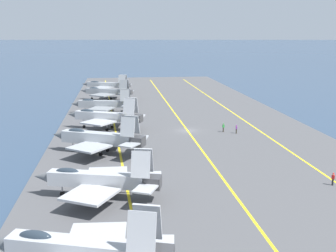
% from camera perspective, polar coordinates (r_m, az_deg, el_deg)
% --- Properties ---
extents(ground_plane, '(2000.00, 2000.00, 0.00)m').
position_cam_1_polar(ground_plane, '(84.90, 2.66, -0.89)').
color(ground_plane, '#2D425B').
extents(carrier_deck, '(202.49, 52.17, 0.40)m').
position_cam_1_polar(carrier_deck, '(84.86, 2.66, -0.76)').
color(carrier_deck, '#4C4C4F').
rests_on(carrier_deck, ground).
extents(deck_stripe_foul_line, '(182.24, 1.31, 0.01)m').
position_cam_1_polar(deck_stripe_foul_line, '(88.33, 11.87, -0.35)').
color(deck_stripe_foul_line, yellow).
rests_on(deck_stripe_foul_line, carrier_deck).
extents(deck_stripe_centerline, '(182.24, 0.36, 0.01)m').
position_cam_1_polar(deck_stripe_centerline, '(84.81, 2.66, -0.63)').
color(deck_stripe_centerline, yellow).
rests_on(deck_stripe_centerline, carrier_deck).
extents(deck_stripe_edge_line, '(182.09, 8.23, 0.01)m').
position_cam_1_polar(deck_stripe_edge_line, '(83.63, -7.08, -0.90)').
color(deck_stripe_edge_line, yellow).
rests_on(deck_stripe_edge_line, carrier_deck).
extents(parked_jet_nearest, '(12.95, 15.58, 6.76)m').
position_cam_1_polar(parked_jet_nearest, '(35.21, -11.77, -16.25)').
color(parked_jet_nearest, '#A8AAAF').
rests_on(parked_jet_nearest, carrier_deck).
extents(parked_jet_second, '(12.75, 15.75, 6.27)m').
position_cam_1_polar(parked_jet_second, '(50.98, -9.30, -7.16)').
color(parked_jet_second, '#A8AAAF').
rests_on(parked_jet_second, carrier_deck).
extents(parked_jet_third, '(12.84, 16.29, 6.57)m').
position_cam_1_polar(parked_jet_third, '(69.24, -9.37, -1.63)').
color(parked_jet_third, '#9EA3A8').
rests_on(parked_jet_third, carrier_deck).
extents(parked_jet_fourth, '(12.45, 16.35, 6.80)m').
position_cam_1_polar(parked_jet_fourth, '(85.95, -8.47, 1.31)').
color(parked_jet_fourth, '#A8AAAF').
rests_on(parked_jet_fourth, carrier_deck).
extents(parked_jet_fifth, '(12.52, 15.73, 5.94)m').
position_cam_1_polar(parked_jet_fifth, '(103.62, -8.67, 2.96)').
color(parked_jet_fifth, gray).
rests_on(parked_jet_fifth, carrier_deck).
extents(parked_jet_sixth, '(12.87, 16.00, 6.08)m').
position_cam_1_polar(parked_jet_sixth, '(123.34, -8.26, 4.64)').
color(parked_jet_sixth, gray).
rests_on(parked_jet_sixth, carrier_deck).
extents(parked_jet_seventh, '(13.04, 16.90, 5.75)m').
position_cam_1_polar(parked_jet_seventh, '(140.75, -8.29, 5.54)').
color(parked_jet_seventh, '#93999E').
rests_on(parked_jet_seventh, carrier_deck).
extents(crew_red_vest, '(0.43, 0.46, 1.70)m').
position_cam_1_polar(crew_red_vest, '(58.91, 21.45, -6.63)').
color(crew_red_vest, '#232328').
rests_on(crew_red_vest, carrier_deck).
extents(crew_green_vest, '(0.32, 0.42, 1.80)m').
position_cam_1_polar(crew_green_vest, '(84.09, 7.51, -0.15)').
color(crew_green_vest, '#383328').
rests_on(crew_green_vest, carrier_deck).
extents(crew_purple_vest, '(0.41, 0.31, 1.74)m').
position_cam_1_polar(crew_purple_vest, '(83.29, 9.25, -0.36)').
color(crew_purple_vest, '#383328').
rests_on(crew_purple_vest, carrier_deck).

